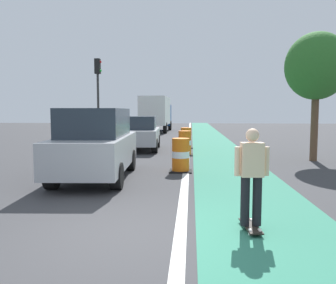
{
  "coord_description": "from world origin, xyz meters",
  "views": [
    {
      "loc": [
        1.06,
        -5.26,
        1.97
      ],
      "look_at": [
        0.42,
        4.46,
        1.1
      ],
      "focal_mm": 37.32,
      "sensor_mm": 36.0,
      "label": 1
    }
  ],
  "objects_px": {
    "street_tree_sidewalk": "(317,67)",
    "traffic_light_corner": "(98,85)",
    "parked_sedan_second": "(140,134)",
    "pedestrian_crossing": "(91,130)",
    "traffic_barrel_mid": "(185,143)",
    "delivery_truck_down_block": "(156,112)",
    "parked_suv_nearest": "(96,143)",
    "skateboarder_on_lane": "(252,176)",
    "traffic_barrel_back": "(186,138)",
    "traffic_barrel_front": "(181,155)"
  },
  "relations": [
    {
      "from": "parked_suv_nearest",
      "to": "street_tree_sidewalk",
      "type": "height_order",
      "value": "street_tree_sidewalk"
    },
    {
      "from": "skateboarder_on_lane",
      "to": "traffic_barrel_mid",
      "type": "relative_size",
      "value": 1.55
    },
    {
      "from": "skateboarder_on_lane",
      "to": "traffic_light_corner",
      "type": "distance_m",
      "value": 16.88
    },
    {
      "from": "parked_sedan_second",
      "to": "traffic_barrel_front",
      "type": "distance_m",
      "value": 6.54
    },
    {
      "from": "parked_suv_nearest",
      "to": "traffic_light_corner",
      "type": "relative_size",
      "value": 0.92
    },
    {
      "from": "traffic_barrel_back",
      "to": "delivery_truck_down_block",
      "type": "distance_m",
      "value": 14.62
    },
    {
      "from": "traffic_barrel_front",
      "to": "delivery_truck_down_block",
      "type": "relative_size",
      "value": 0.14
    },
    {
      "from": "parked_sedan_second",
      "to": "delivery_truck_down_block",
      "type": "height_order",
      "value": "delivery_truck_down_block"
    },
    {
      "from": "traffic_barrel_mid",
      "to": "pedestrian_crossing",
      "type": "relative_size",
      "value": 0.68
    },
    {
      "from": "delivery_truck_down_block",
      "to": "street_tree_sidewalk",
      "type": "height_order",
      "value": "street_tree_sidewalk"
    },
    {
      "from": "parked_suv_nearest",
      "to": "traffic_barrel_back",
      "type": "xyz_separation_m",
      "value": [
        2.49,
        8.45,
        -0.5
      ]
    },
    {
      "from": "skateboarder_on_lane",
      "to": "delivery_truck_down_block",
      "type": "relative_size",
      "value": 0.22
    },
    {
      "from": "street_tree_sidewalk",
      "to": "traffic_barrel_front",
      "type": "bearing_deg",
      "value": -151.19
    },
    {
      "from": "traffic_barrel_mid",
      "to": "street_tree_sidewalk",
      "type": "bearing_deg",
      "value": -15.12
    },
    {
      "from": "traffic_barrel_front",
      "to": "traffic_barrel_mid",
      "type": "bearing_deg",
      "value": 89.25
    },
    {
      "from": "traffic_light_corner",
      "to": "pedestrian_crossing",
      "type": "xyz_separation_m",
      "value": [
        -0.14,
        -1.09,
        -2.64
      ]
    },
    {
      "from": "parked_suv_nearest",
      "to": "skateboarder_on_lane",
      "type": "bearing_deg",
      "value": -48.28
    },
    {
      "from": "delivery_truck_down_block",
      "to": "pedestrian_crossing",
      "type": "height_order",
      "value": "delivery_truck_down_block"
    },
    {
      "from": "skateboarder_on_lane",
      "to": "parked_sedan_second",
      "type": "distance_m",
      "value": 12.15
    },
    {
      "from": "parked_suv_nearest",
      "to": "traffic_barrel_mid",
      "type": "bearing_deg",
      "value": 65.78
    },
    {
      "from": "parked_sedan_second",
      "to": "parked_suv_nearest",
      "type": "bearing_deg",
      "value": -91.33
    },
    {
      "from": "traffic_light_corner",
      "to": "skateboarder_on_lane",
      "type": "bearing_deg",
      "value": -66.51
    },
    {
      "from": "traffic_barrel_mid",
      "to": "street_tree_sidewalk",
      "type": "relative_size",
      "value": 0.22
    },
    {
      "from": "parked_suv_nearest",
      "to": "parked_sedan_second",
      "type": "xyz_separation_m",
      "value": [
        0.17,
        7.41,
        -0.2
      ]
    },
    {
      "from": "parked_sedan_second",
      "to": "traffic_light_corner",
      "type": "relative_size",
      "value": 0.82
    },
    {
      "from": "traffic_barrel_front",
      "to": "delivery_truck_down_block",
      "type": "bearing_deg",
      "value": 97.77
    },
    {
      "from": "traffic_light_corner",
      "to": "delivery_truck_down_block",
      "type": "bearing_deg",
      "value": 78.34
    },
    {
      "from": "delivery_truck_down_block",
      "to": "traffic_light_corner",
      "type": "bearing_deg",
      "value": -101.66
    },
    {
      "from": "skateboarder_on_lane",
      "to": "pedestrian_crossing",
      "type": "relative_size",
      "value": 1.05
    },
    {
      "from": "traffic_barrel_front",
      "to": "traffic_light_corner",
      "type": "height_order",
      "value": "traffic_light_corner"
    },
    {
      "from": "traffic_barrel_front",
      "to": "traffic_light_corner",
      "type": "relative_size",
      "value": 0.21
    },
    {
      "from": "skateboarder_on_lane",
      "to": "parked_suv_nearest",
      "type": "xyz_separation_m",
      "value": [
        -3.75,
        4.21,
        0.12
      ]
    },
    {
      "from": "traffic_barrel_back",
      "to": "pedestrian_crossing",
      "type": "relative_size",
      "value": 0.68
    },
    {
      "from": "skateboarder_on_lane",
      "to": "traffic_light_corner",
      "type": "xyz_separation_m",
      "value": [
        -6.65,
        15.3,
        2.59
      ]
    },
    {
      "from": "delivery_truck_down_block",
      "to": "traffic_barrel_mid",
      "type": "bearing_deg",
      "value": -80.18
    },
    {
      "from": "pedestrian_crossing",
      "to": "street_tree_sidewalk",
      "type": "bearing_deg",
      "value": -28.96
    },
    {
      "from": "traffic_barrel_mid",
      "to": "delivery_truck_down_block",
      "type": "distance_m",
      "value": 17.51
    },
    {
      "from": "parked_suv_nearest",
      "to": "pedestrian_crossing",
      "type": "relative_size",
      "value": 2.91
    },
    {
      "from": "parked_sedan_second",
      "to": "pedestrian_crossing",
      "type": "height_order",
      "value": "parked_sedan_second"
    },
    {
      "from": "skateboarder_on_lane",
      "to": "parked_suv_nearest",
      "type": "bearing_deg",
      "value": 131.72
    },
    {
      "from": "traffic_barrel_front",
      "to": "delivery_truck_down_block",
      "type": "distance_m",
      "value": 21.66
    },
    {
      "from": "parked_suv_nearest",
      "to": "delivery_truck_down_block",
      "type": "relative_size",
      "value": 0.61
    },
    {
      "from": "street_tree_sidewalk",
      "to": "delivery_truck_down_block",
      "type": "bearing_deg",
      "value": 113.53
    },
    {
      "from": "street_tree_sidewalk",
      "to": "traffic_light_corner",
      "type": "bearing_deg",
      "value": 146.39
    },
    {
      "from": "traffic_barrel_mid",
      "to": "traffic_light_corner",
      "type": "height_order",
      "value": "traffic_light_corner"
    },
    {
      "from": "traffic_barrel_front",
      "to": "street_tree_sidewalk",
      "type": "distance_m",
      "value": 6.68
    },
    {
      "from": "delivery_truck_down_block",
      "to": "street_tree_sidewalk",
      "type": "bearing_deg",
      "value": -66.47
    },
    {
      "from": "skateboarder_on_lane",
      "to": "parked_sedan_second",
      "type": "xyz_separation_m",
      "value": [
        -3.58,
        11.61,
        -0.08
      ]
    },
    {
      "from": "pedestrian_crossing",
      "to": "parked_suv_nearest",
      "type": "bearing_deg",
      "value": -73.11
    },
    {
      "from": "skateboarder_on_lane",
      "to": "traffic_light_corner",
      "type": "height_order",
      "value": "traffic_light_corner"
    }
  ]
}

